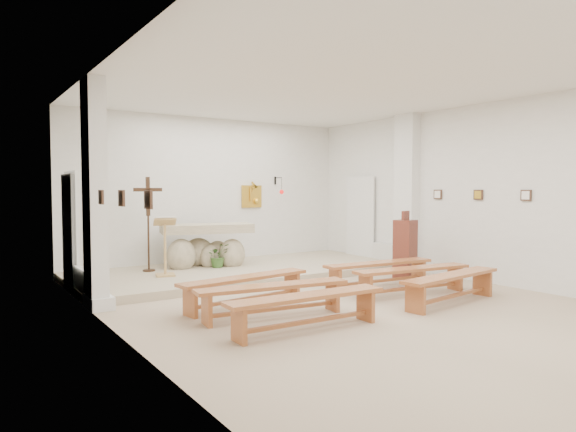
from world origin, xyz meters
TOP-DOWN VIEW (x-y plane):
  - ground at (0.00, 0.00)m, footprint 7.00×10.00m
  - wall_left at (-3.49, 0.00)m, footprint 0.02×10.00m
  - wall_right at (3.49, 0.00)m, footprint 0.02×10.00m
  - wall_back at (0.00, 4.99)m, footprint 7.00×0.02m
  - ceiling at (0.00, 0.00)m, footprint 7.00×10.00m
  - sanctuary_platform at (0.00, 3.50)m, footprint 6.98×3.00m
  - pilaster_left at (-3.37, 2.00)m, footprint 0.26×0.55m
  - pilaster_right at (3.37, 2.00)m, footprint 0.26×0.55m
  - gold_wall_relief at (1.05, 4.96)m, footprint 0.55×0.04m
  - sanctuary_lamp at (1.75, 4.71)m, footprint 0.11×0.36m
  - station_frame_left_front at (-3.47, -0.80)m, footprint 0.03×0.20m
  - station_frame_left_mid at (-3.47, 0.20)m, footprint 0.03×0.20m
  - station_frame_left_rear at (-3.47, 1.20)m, footprint 0.03×0.20m
  - station_frame_right_front at (3.47, -0.80)m, footprint 0.03×0.20m
  - station_frame_right_mid at (3.47, 0.20)m, footprint 0.03×0.20m
  - station_frame_right_rear at (3.47, 1.20)m, footprint 0.03×0.20m
  - radiator_left at (-3.43, 2.70)m, footprint 0.10×0.85m
  - radiator_right at (3.43, 2.70)m, footprint 0.10×0.85m
  - altar at (-0.56, 4.14)m, footprint 2.08×1.21m
  - lectern at (-1.76, 3.39)m, footprint 0.49×0.44m
  - crucifix_stand at (-1.83, 4.15)m, footprint 0.58×0.25m
  - potted_plant at (-0.43, 3.82)m, footprint 0.47×0.41m
  - donation_pedestal at (2.54, 1.23)m, footprint 0.46×0.46m
  - bench_left_front at (-1.42, 0.82)m, footprint 2.29×0.66m
  - bench_right_front at (1.42, 0.82)m, footprint 2.29×0.56m
  - bench_left_second at (-1.42, -0.01)m, footprint 2.29×0.66m
  - bench_right_second at (1.42, -0.01)m, footprint 2.29×0.65m
  - bench_left_third at (-1.42, -0.83)m, footprint 2.27×0.43m
  - bench_right_third at (1.42, -0.83)m, footprint 2.29×0.65m

SIDE VIEW (x-z plane):
  - ground at x=0.00m, z-range 0.00..0.00m
  - sanctuary_platform at x=0.00m, z-range 0.00..0.15m
  - radiator_left at x=-3.43m, z-range 0.01..0.53m
  - radiator_right at x=3.43m, z-range 0.01..0.53m
  - bench_left_front at x=-1.42m, z-range 0.12..0.60m
  - bench_right_front at x=1.42m, z-range 0.12..0.60m
  - bench_left_second at x=-1.42m, z-range 0.12..0.60m
  - bench_right_second at x=1.42m, z-range 0.12..0.60m
  - bench_left_third at x=-1.42m, z-range 0.12..0.60m
  - bench_right_third at x=1.42m, z-range 0.12..0.60m
  - potted_plant at x=-0.43m, z-range 0.15..0.67m
  - altar at x=-0.56m, z-range 0.03..1.04m
  - donation_pedestal at x=2.54m, z-range -0.08..1.31m
  - lectern at x=-1.76m, z-range 0.14..1.30m
  - crucifix_stand at x=-1.83m, z-range 0.30..2.23m
  - gold_wall_relief at x=1.05m, z-range 1.38..1.92m
  - station_frame_left_front at x=-3.47m, z-range 1.62..1.82m
  - station_frame_left_mid at x=-3.47m, z-range 1.62..1.82m
  - station_frame_left_rear at x=-3.47m, z-range 1.62..1.82m
  - station_frame_right_front at x=3.47m, z-range 1.62..1.82m
  - station_frame_right_mid at x=3.47m, z-range 1.62..1.82m
  - station_frame_right_rear at x=3.47m, z-range 1.62..1.82m
  - wall_left at x=-3.49m, z-range 0.00..3.50m
  - wall_right at x=3.49m, z-range 0.00..3.50m
  - wall_back at x=0.00m, z-range 0.00..3.50m
  - pilaster_left at x=-3.37m, z-range 0.00..3.50m
  - pilaster_right at x=3.37m, z-range 0.00..3.50m
  - sanctuary_lamp at x=1.75m, z-range 1.59..2.03m
  - ceiling at x=0.00m, z-range 3.48..3.50m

